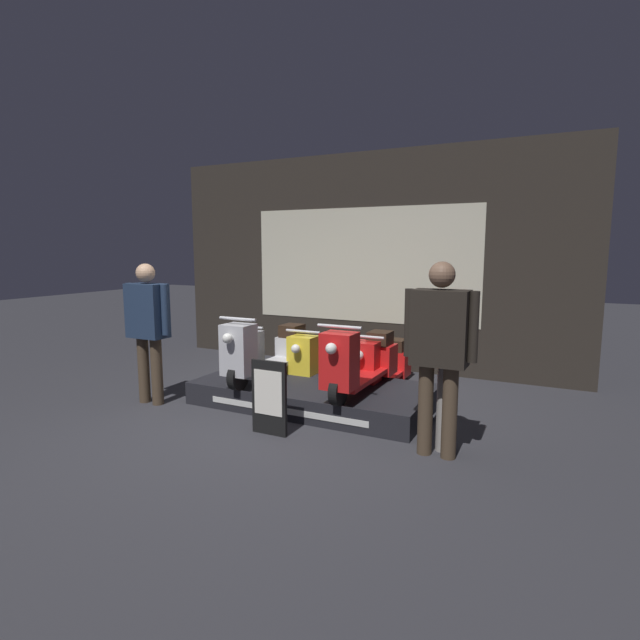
{
  "coord_description": "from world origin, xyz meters",
  "views": [
    {
      "loc": [
        2.82,
        -3.97,
        1.8
      ],
      "look_at": [
        0.09,
        1.46,
        0.92
      ],
      "focal_mm": 28.0,
      "sensor_mm": 36.0,
      "label": 1
    }
  ],
  "objects_px": {
    "scooter_display_left": "(267,352)",
    "scooter_display_right": "(361,362)",
    "person_left_browsing": "(148,321)",
    "scooter_backrow_0": "(272,354)",
    "scooter_backrow_2": "(381,366)",
    "scooter_backrow_1": "(324,360)",
    "person_right_browsing": "(440,342)",
    "price_sign_board": "(269,397)",
    "street_bollard": "(445,392)"
  },
  "relations": [
    {
      "from": "scooter_display_right",
      "to": "scooter_backrow_2",
      "type": "relative_size",
      "value": 1.0
    },
    {
      "from": "scooter_backrow_0",
      "to": "street_bollard",
      "type": "distance_m",
      "value": 3.21
    },
    {
      "from": "scooter_backrow_2",
      "to": "street_bollard",
      "type": "bearing_deg",
      "value": -53.92
    },
    {
      "from": "scooter_backrow_1",
      "to": "street_bollard",
      "type": "bearing_deg",
      "value": -38.72
    },
    {
      "from": "scooter_display_left",
      "to": "person_left_browsing",
      "type": "height_order",
      "value": "person_left_browsing"
    },
    {
      "from": "scooter_display_left",
      "to": "price_sign_board",
      "type": "xyz_separation_m",
      "value": [
        0.66,
        -1.0,
        -0.2
      ]
    },
    {
      "from": "person_right_browsing",
      "to": "street_bollard",
      "type": "bearing_deg",
      "value": 79.64
    },
    {
      "from": "scooter_display_left",
      "to": "price_sign_board",
      "type": "distance_m",
      "value": 1.21
    },
    {
      "from": "scooter_display_right",
      "to": "scooter_backrow_0",
      "type": "relative_size",
      "value": 1.0
    },
    {
      "from": "scooter_display_left",
      "to": "price_sign_board",
      "type": "bearing_deg",
      "value": -56.72
    },
    {
      "from": "scooter_display_left",
      "to": "scooter_display_right",
      "type": "bearing_deg",
      "value": 0.0
    },
    {
      "from": "scooter_display_left",
      "to": "scooter_backrow_1",
      "type": "height_order",
      "value": "scooter_display_left"
    },
    {
      "from": "scooter_backrow_0",
      "to": "scooter_backrow_2",
      "type": "distance_m",
      "value": 1.64
    },
    {
      "from": "scooter_backrow_1",
      "to": "scooter_backrow_2",
      "type": "relative_size",
      "value": 1.0
    },
    {
      "from": "scooter_backrow_0",
      "to": "scooter_display_left",
      "type": "bearing_deg",
      "value": -60.76
    },
    {
      "from": "scooter_backrow_0",
      "to": "scooter_backrow_2",
      "type": "relative_size",
      "value": 1.0
    },
    {
      "from": "scooter_display_right",
      "to": "scooter_backrow_1",
      "type": "height_order",
      "value": "scooter_display_right"
    },
    {
      "from": "person_left_browsing",
      "to": "scooter_backrow_2",
      "type": "bearing_deg",
      "value": 37.6
    },
    {
      "from": "person_right_browsing",
      "to": "scooter_backrow_0",
      "type": "bearing_deg",
      "value": 148.12
    },
    {
      "from": "price_sign_board",
      "to": "street_bollard",
      "type": "bearing_deg",
      "value": 12.87
    },
    {
      "from": "scooter_display_right",
      "to": "scooter_backrow_0",
      "type": "distance_m",
      "value": 1.99
    },
    {
      "from": "scooter_backrow_1",
      "to": "street_bollard",
      "type": "distance_m",
      "value": 2.53
    },
    {
      "from": "scooter_display_right",
      "to": "scooter_backrow_1",
      "type": "bearing_deg",
      "value": 134.27
    },
    {
      "from": "scooter_backrow_1",
      "to": "price_sign_board",
      "type": "height_order",
      "value": "scooter_backrow_1"
    },
    {
      "from": "scooter_backrow_0",
      "to": "street_bollard",
      "type": "height_order",
      "value": "street_bollard"
    },
    {
      "from": "person_left_browsing",
      "to": "scooter_backrow_0",
      "type": "bearing_deg",
      "value": 70.96
    },
    {
      "from": "scooter_display_right",
      "to": "scooter_backrow_1",
      "type": "relative_size",
      "value": 1.0
    },
    {
      "from": "scooter_display_right",
      "to": "person_right_browsing",
      "type": "relative_size",
      "value": 0.95
    },
    {
      "from": "scooter_backrow_0",
      "to": "scooter_display_right",
      "type": "bearing_deg",
      "value": -28.48
    },
    {
      "from": "scooter_display_left",
      "to": "person_left_browsing",
      "type": "relative_size",
      "value": 0.98
    },
    {
      "from": "scooter_display_left",
      "to": "scooter_backrow_1",
      "type": "bearing_deg",
      "value": 72.85
    },
    {
      "from": "person_left_browsing",
      "to": "person_right_browsing",
      "type": "relative_size",
      "value": 0.96
    },
    {
      "from": "scooter_backrow_0",
      "to": "scooter_backrow_2",
      "type": "bearing_deg",
      "value": 0.0
    },
    {
      "from": "scooter_backrow_2",
      "to": "scooter_backrow_0",
      "type": "bearing_deg",
      "value": 180.0
    },
    {
      "from": "scooter_display_left",
      "to": "scooter_backrow_0",
      "type": "distance_m",
      "value": 1.11
    },
    {
      "from": "scooter_display_right",
      "to": "scooter_backrow_0",
      "type": "bearing_deg",
      "value": 151.52
    },
    {
      "from": "person_left_browsing",
      "to": "street_bollard",
      "type": "relative_size",
      "value": 1.5
    },
    {
      "from": "scooter_display_left",
      "to": "person_left_browsing",
      "type": "xyz_separation_m",
      "value": [
        -1.12,
        -0.77,
        0.4
      ]
    },
    {
      "from": "scooter_display_right",
      "to": "price_sign_board",
      "type": "distance_m",
      "value": 1.16
    },
    {
      "from": "price_sign_board",
      "to": "street_bollard",
      "type": "distance_m",
      "value": 1.65
    },
    {
      "from": "person_left_browsing",
      "to": "price_sign_board",
      "type": "bearing_deg",
      "value": -7.25
    },
    {
      "from": "scooter_backrow_1",
      "to": "scooter_backrow_2",
      "type": "distance_m",
      "value": 0.82
    },
    {
      "from": "scooter_backrow_0",
      "to": "price_sign_board",
      "type": "bearing_deg",
      "value": -58.63
    },
    {
      "from": "scooter_display_right",
      "to": "person_right_browsing",
      "type": "distance_m",
      "value": 1.36
    },
    {
      "from": "street_bollard",
      "to": "price_sign_board",
      "type": "bearing_deg",
      "value": -167.13
    },
    {
      "from": "person_right_browsing",
      "to": "scooter_backrow_1",
      "type": "bearing_deg",
      "value": 138.52
    },
    {
      "from": "person_left_browsing",
      "to": "street_bollard",
      "type": "distance_m",
      "value": 3.41
    },
    {
      "from": "scooter_display_left",
      "to": "scooter_backrow_1",
      "type": "relative_size",
      "value": 1.0
    },
    {
      "from": "scooter_display_left",
      "to": "person_right_browsing",
      "type": "distance_m",
      "value": 2.4
    },
    {
      "from": "scooter_display_left",
      "to": "scooter_backrow_2",
      "type": "height_order",
      "value": "scooter_display_left"
    }
  ]
}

